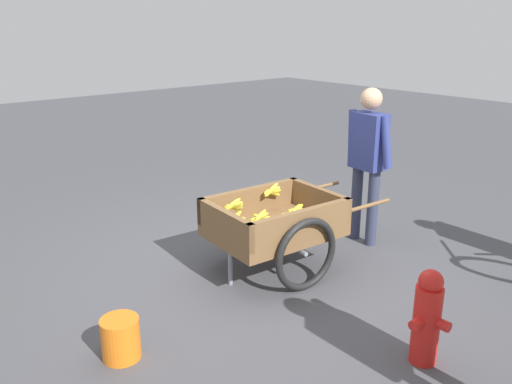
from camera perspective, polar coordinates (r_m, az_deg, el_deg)
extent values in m
plane|color=#47474C|center=(4.86, -1.28, -8.44)|extent=(24.00, 24.00, 0.00)
cube|color=brown|center=(4.70, 1.97, -4.04)|extent=(1.16, 0.89, 0.10)
cube|color=brown|center=(4.36, -3.43, -3.47)|extent=(0.13, 0.80, 0.24)
cube|color=brown|center=(4.96, 6.76, -0.87)|extent=(0.13, 0.80, 0.24)
cube|color=brown|center=(4.37, 4.96, -3.45)|extent=(1.10, 0.15, 0.24)
cube|color=brown|center=(4.92, -0.64, -0.89)|extent=(1.10, 0.15, 0.24)
torus|color=black|center=(4.42, 5.47, -6.73)|extent=(0.64, 0.11, 0.64)
torus|color=black|center=(5.06, -1.08, -3.36)|extent=(0.64, 0.11, 0.64)
cylinder|color=gray|center=(4.73, 1.96, -4.94)|extent=(0.11, 0.88, 0.04)
cylinder|color=brown|center=(4.95, 12.02, -1.45)|extent=(0.55, 0.08, 0.04)
cylinder|color=brown|center=(5.40, 6.73, 0.50)|extent=(0.55, 0.08, 0.04)
cylinder|color=gray|center=(4.55, -2.80, -7.97)|extent=(0.04, 0.04, 0.35)
ellipsoid|color=gold|center=(4.47, 4.34, -2.41)|extent=(0.18, 0.09, 0.14)
ellipsoid|color=gold|center=(4.46, 4.30, -2.34)|extent=(0.18, 0.05, 0.10)
ellipsoid|color=gold|center=(4.44, 4.22, -2.28)|extent=(0.19, 0.12, 0.05)
ellipsoid|color=gold|center=(4.43, 4.18, -2.20)|extent=(0.19, 0.12, 0.09)
ellipsoid|color=gold|center=(4.41, 4.10, -2.14)|extent=(0.18, 0.05, 0.14)
ellipsoid|color=gold|center=(4.65, 4.65, -2.18)|extent=(0.19, 0.10, 0.13)
ellipsoid|color=gold|center=(4.63, 4.53, -2.13)|extent=(0.18, 0.12, 0.05)
ellipsoid|color=gold|center=(4.61, 4.37, -2.09)|extent=(0.18, 0.06, 0.14)
ellipsoid|color=gold|center=(4.61, -2.24, -1.65)|extent=(0.17, 0.09, 0.15)
ellipsoid|color=gold|center=(4.59, -2.33, -1.59)|extent=(0.19, 0.07, 0.10)
ellipsoid|color=gold|center=(4.58, -2.42, -1.52)|extent=(0.19, 0.10, 0.05)
ellipsoid|color=gold|center=(4.57, -2.48, -1.45)|extent=(0.18, 0.13, 0.10)
ellipsoid|color=gold|center=(4.55, -2.54, -1.37)|extent=(0.18, 0.08, 0.14)
ellipsoid|color=gold|center=(4.55, 2.57, -3.26)|extent=(0.18, 0.11, 0.13)
ellipsoid|color=gold|center=(4.54, 2.54, -3.19)|extent=(0.19, 0.07, 0.09)
ellipsoid|color=gold|center=(4.52, 2.48, -3.12)|extent=(0.18, 0.06, 0.05)
ellipsoid|color=gold|center=(4.51, 2.43, -3.05)|extent=(0.19, 0.05, 0.09)
ellipsoid|color=gold|center=(4.50, 2.39, -2.98)|extent=(0.19, 0.07, 0.13)
ellipsoid|color=gold|center=(4.34, 0.63, -3.02)|extent=(0.17, 0.11, 0.15)
ellipsoid|color=gold|center=(4.33, 0.56, -2.95)|extent=(0.19, 0.09, 0.10)
ellipsoid|color=gold|center=(4.31, 0.46, -2.89)|extent=(0.19, 0.11, 0.05)
ellipsoid|color=gold|center=(4.30, 0.37, -2.83)|extent=(0.19, 0.09, 0.11)
ellipsoid|color=gold|center=(4.28, 0.33, -2.75)|extent=(0.18, 0.05, 0.14)
ellipsoid|color=gold|center=(4.64, 7.10, -2.19)|extent=(0.18, 0.07, 0.14)
ellipsoid|color=gold|center=(4.62, 6.93, -2.16)|extent=(0.18, 0.07, 0.04)
ellipsoid|color=gold|center=(4.59, 6.77, -2.12)|extent=(0.17, 0.06, 0.14)
ellipsoid|color=gold|center=(4.60, 4.70, -2.93)|extent=(0.18, 0.09, 0.15)
ellipsoid|color=gold|center=(4.57, 4.54, -2.90)|extent=(0.19, 0.10, 0.05)
ellipsoid|color=gold|center=(4.56, 4.41, -2.85)|extent=(0.19, 0.06, 0.13)
ellipsoid|color=gold|center=(4.96, 1.88, -0.08)|extent=(0.18, 0.06, 0.13)
ellipsoid|color=gold|center=(4.95, 1.85, 0.00)|extent=(0.19, 0.07, 0.09)
ellipsoid|color=gold|center=(4.93, 1.80, 0.07)|extent=(0.19, 0.09, 0.05)
ellipsoid|color=gold|center=(4.92, 1.76, 0.14)|extent=(0.19, 0.08, 0.10)
ellipsoid|color=gold|center=(4.90, 1.66, 0.21)|extent=(0.17, 0.07, 0.15)
ellipsoid|color=gold|center=(4.55, 5.85, -3.02)|extent=(0.17, 0.09, 0.16)
ellipsoid|color=gold|center=(4.53, 5.66, -2.99)|extent=(0.18, 0.05, 0.04)
ellipsoid|color=gold|center=(4.51, 5.49, -2.96)|extent=(0.18, 0.08, 0.14)
ellipsoid|color=gold|center=(4.62, -2.13, -3.12)|extent=(0.18, 0.11, 0.13)
ellipsoid|color=gold|center=(4.61, -2.17, -3.04)|extent=(0.19, 0.08, 0.09)
ellipsoid|color=gold|center=(4.60, -2.24, -2.98)|extent=(0.18, 0.11, 0.05)
ellipsoid|color=gold|center=(4.58, -2.32, -2.91)|extent=(0.19, 0.10, 0.10)
ellipsoid|color=gold|center=(4.57, -2.42, -2.85)|extent=(0.18, 0.10, 0.15)
cylinder|color=#333851|center=(5.37, 12.46, -1.73)|extent=(0.11, 0.11, 0.78)
cylinder|color=#333851|center=(5.51, 10.78, -1.11)|extent=(0.11, 0.11, 0.78)
cube|color=navy|center=(5.26, 12.06, 5.40)|extent=(0.23, 0.36, 0.55)
sphere|color=tan|center=(5.19, 12.36, 9.81)|extent=(0.21, 0.21, 0.21)
cylinder|color=navy|center=(5.12, 13.89, 5.23)|extent=(0.08, 0.16, 0.50)
cylinder|color=navy|center=(5.40, 10.36, 6.13)|extent=(0.08, 0.10, 0.50)
cylinder|color=red|center=(3.72, 17.88, -13.49)|extent=(0.18, 0.18, 0.55)
sphere|color=red|center=(3.57, 18.37, -9.17)|extent=(0.16, 0.16, 0.16)
cylinder|color=red|center=(3.61, 17.01, -13.42)|extent=(0.10, 0.07, 0.07)
cylinder|color=red|center=(3.65, 19.45, -13.34)|extent=(0.07, 0.10, 0.07)
cylinder|color=orange|center=(3.77, -14.40, -15.06)|extent=(0.26, 0.26, 0.29)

